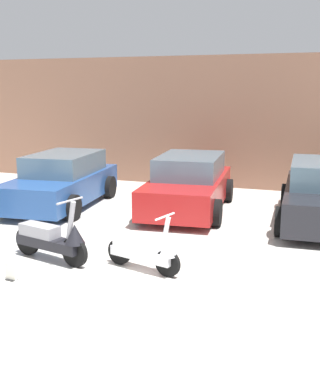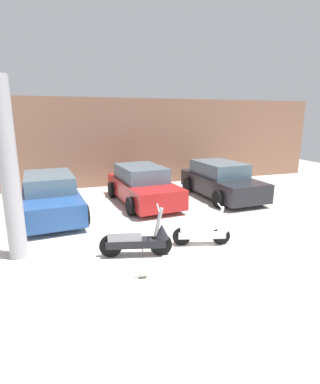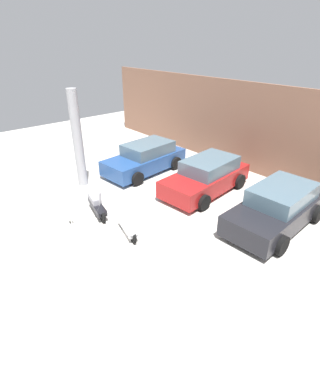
{
  "view_description": "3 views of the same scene",
  "coord_description": "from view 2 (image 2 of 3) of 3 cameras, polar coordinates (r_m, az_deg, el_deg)",
  "views": [
    {
      "loc": [
        3.14,
        -5.9,
        2.85
      ],
      "look_at": [
        0.23,
        2.5,
        0.96
      ],
      "focal_mm": 45.0,
      "sensor_mm": 36.0,
      "label": 1
    },
    {
      "loc": [
        -2.57,
        -5.17,
        3.01
      ],
      "look_at": [
        0.1,
        2.98,
        0.86
      ],
      "focal_mm": 28.0,
      "sensor_mm": 36.0,
      "label": 2
    },
    {
      "loc": [
        6.94,
        -3.32,
        5.45
      ],
      "look_at": [
        0.33,
        2.39,
        0.91
      ],
      "focal_mm": 28.0,
      "sensor_mm": 36.0,
      "label": 3
    }
  ],
  "objects": [
    {
      "name": "car_rear_left",
      "position": [
        9.89,
        -20.13,
        -0.78
      ],
      "size": [
        2.11,
        3.96,
        1.3
      ],
      "rotation": [
        0.0,
        0.0,
        -1.48
      ],
      "color": "navy",
      "rests_on": "ground_plane"
    },
    {
      "name": "wall_back",
      "position": [
        13.52,
        -7.2,
        9.29
      ],
      "size": [
        19.6,
        0.12,
        3.82
      ],
      "primitive_type": "cube",
      "color": "#845B47",
      "rests_on": "ground_plane"
    },
    {
      "name": "scooter_front_left",
      "position": [
        6.7,
        -4.01,
        -8.9
      ],
      "size": [
        1.59,
        0.71,
        1.12
      ],
      "rotation": [
        0.0,
        0.0,
        -0.24
      ],
      "color": "black",
      "rests_on": "ground_plane"
    },
    {
      "name": "ground_plane",
      "position": [
        6.51,
        7.59,
        -13.59
      ],
      "size": [
        28.0,
        28.0,
        0.0
      ],
      "primitive_type": "plane",
      "color": "silver"
    },
    {
      "name": "car_rear_right",
      "position": [
        11.8,
        11.49,
        2.18
      ],
      "size": [
        2.03,
        3.99,
        1.33
      ],
      "rotation": [
        0.0,
        0.0,
        -1.53
      ],
      "color": "black",
      "rests_on": "ground_plane"
    },
    {
      "name": "car_rear_center",
      "position": [
        10.77,
        -3.37,
        1.27
      ],
      "size": [
        2.14,
        4.0,
        1.31
      ],
      "rotation": [
        0.0,
        0.0,
        -1.48
      ],
      "color": "maroon",
      "rests_on": "ground_plane"
    },
    {
      "name": "placard_near_left_scooter",
      "position": [
        5.97,
        -3.41,
        -14.95
      ],
      "size": [
        0.2,
        0.14,
        0.26
      ],
      "rotation": [
        0.0,
        0.0,
        -0.14
      ],
      "color": "black",
      "rests_on": "ground_plane"
    },
    {
      "name": "scooter_front_right",
      "position": [
        7.33,
        8.38,
        -7.38
      ],
      "size": [
        1.37,
        0.64,
        0.97
      ],
      "rotation": [
        0.0,
        0.0,
        -0.27
      ],
      "color": "black",
      "rests_on": "ground_plane"
    },
    {
      "name": "support_column_side",
      "position": [
        6.94,
        -26.82,
        3.45
      ],
      "size": [
        0.38,
        0.38,
        3.82
      ],
      "primitive_type": "cylinder",
      "color": "#99999E",
      "rests_on": "ground_plane"
    }
  ]
}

